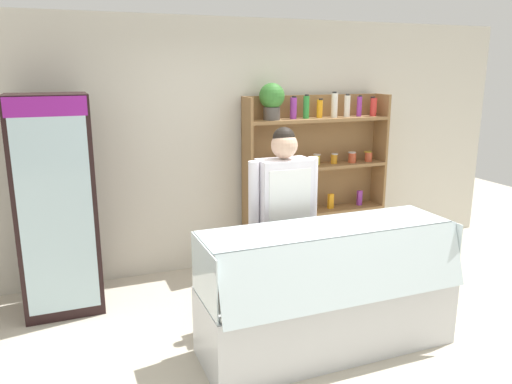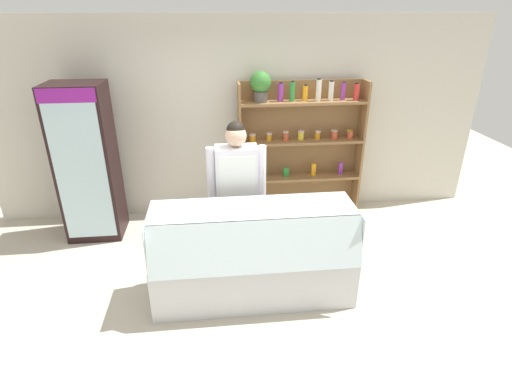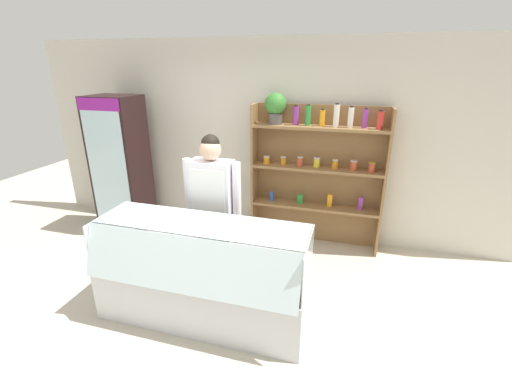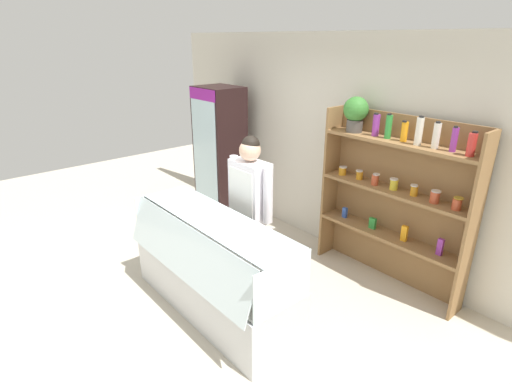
# 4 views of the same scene
# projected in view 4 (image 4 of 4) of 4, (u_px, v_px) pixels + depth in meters

# --- Properties ---
(ground_plane) EXTENTS (12.00, 12.00, 0.00)m
(ground_plane) POSITION_uv_depth(u_px,v_px,m) (217.00, 308.00, 4.15)
(ground_plane) COLOR beige
(back_wall) EXTENTS (6.80, 0.10, 2.70)m
(back_wall) POSITION_uv_depth(u_px,v_px,m) (349.00, 149.00, 4.89)
(back_wall) COLOR beige
(back_wall) RESTS_ON ground
(drinks_fridge) EXTENTS (0.67, 0.56, 1.97)m
(drinks_fridge) POSITION_uv_depth(u_px,v_px,m) (220.00, 153.00, 6.08)
(drinks_fridge) COLOR black
(drinks_fridge) RESTS_ON ground
(shelving_unit) EXTENTS (1.71, 0.29, 2.03)m
(shelving_unit) POSITION_uv_depth(u_px,v_px,m) (390.00, 184.00, 4.31)
(shelving_unit) COLOR olive
(shelving_unit) RESTS_ON ground
(deli_display_case) EXTENTS (2.01, 0.73, 1.01)m
(deli_display_case) POSITION_uv_depth(u_px,v_px,m) (213.00, 281.00, 4.06)
(deli_display_case) COLOR silver
(deli_display_case) RESTS_ON ground
(shop_clerk) EXTENTS (0.64, 0.25, 1.71)m
(shop_clerk) POSITION_uv_depth(u_px,v_px,m) (250.00, 200.00, 4.23)
(shop_clerk) COLOR #383D51
(shop_clerk) RESTS_ON ground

